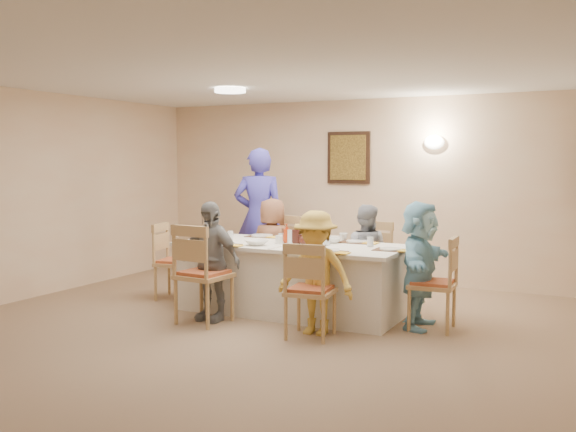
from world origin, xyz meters
The scene contains 44 objects.
ground centered at (0.00, 0.00, 0.00)m, with size 7.00×7.00×0.00m, color #8C7151.
room_walls centered at (0.00, 0.00, 1.51)m, with size 7.00×7.00×7.00m.
wall_picture centered at (-0.30, 3.46, 1.70)m, with size 0.62×0.05×0.72m.
wall_sconce centered at (0.90, 3.44, 1.90)m, with size 0.26×0.09×0.18m, color white.
ceiling_light centered at (-1.00, 1.50, 2.47)m, with size 0.36×0.36×0.05m, color white.
dining_table centered at (-0.10, 1.29, 0.38)m, with size 2.48×1.05×0.76m, color silver.
chair_back_left centered at (-0.70, 2.09, 0.49)m, with size 0.47×0.47×0.98m, color tan, non-canonical shape.
chair_back_right centered at (0.50, 2.09, 0.48)m, with size 0.46×0.46×0.96m, color tan, non-canonical shape.
chair_front_left centered at (-0.70, 0.49, 0.52)m, with size 0.49×0.49×1.03m, color tan, non-canonical shape.
chair_front_right centered at (0.50, 0.49, 0.46)m, with size 0.44×0.44×0.92m, color tan, non-canonical shape.
chair_left_end centered at (-1.65, 1.29, 0.46)m, with size 0.44×0.44×0.92m, color tan, non-canonical shape.
chair_right_end centered at (1.45, 1.29, 0.47)m, with size 0.45×0.45×0.93m, color tan, non-canonical shape.
diner_back_left centered at (-0.70, 1.97, 0.60)m, with size 0.59×0.39×1.20m, color brown.
diner_back_right centered at (0.50, 1.97, 0.58)m, with size 0.60×0.49×1.16m, color #9397A3.
diner_front_left centered at (-0.70, 0.61, 0.62)m, with size 0.75×0.37×1.24m, color gray.
diner_front_right centered at (0.50, 0.61, 0.59)m, with size 0.77×0.45×1.19m, color gold.
diner_right_end centered at (1.32, 1.29, 0.63)m, with size 0.42×1.19×1.27m, color #99DFF9.
caregiver centered at (-1.15, 2.44, 0.91)m, with size 0.78×0.66×1.82m, color #4440BB.
placemat_fl centered at (-0.70, 0.87, 0.76)m, with size 0.33×0.25×0.01m, color #472B19.
plate_fl centered at (-0.70, 0.87, 0.77)m, with size 0.24×0.24×0.02m, color white.
napkin_fl centered at (-0.52, 0.82, 0.77)m, with size 0.13×0.13×0.01m, color yellow.
placemat_fr centered at (0.50, 0.87, 0.76)m, with size 0.37×0.27×0.01m, color #472B19.
plate_fr centered at (0.50, 0.87, 0.77)m, with size 0.26×0.26×0.02m, color white.
napkin_fr centered at (0.68, 0.82, 0.77)m, with size 0.14×0.14×0.01m, color yellow.
placemat_bl centered at (-0.70, 1.71, 0.76)m, with size 0.35×0.26×0.01m, color #472B19.
plate_bl centered at (-0.70, 1.71, 0.77)m, with size 0.26×0.26×0.02m, color white.
napkin_bl centered at (-0.52, 1.66, 0.77)m, with size 0.13×0.13×0.01m, color yellow.
placemat_br centered at (0.50, 1.71, 0.76)m, with size 0.38×0.28×0.01m, color #472B19.
plate_br centered at (0.50, 1.71, 0.77)m, with size 0.24×0.24×0.01m, color white.
napkin_br centered at (0.68, 1.66, 0.77)m, with size 0.15×0.15×0.01m, color yellow.
placemat_le centered at (-1.20, 1.29, 0.76)m, with size 0.34×0.25×0.01m, color #472B19.
plate_le centered at (-1.20, 1.29, 0.77)m, with size 0.24×0.24×0.01m, color white.
napkin_le centered at (-1.02, 1.24, 0.77)m, with size 0.15×0.15×0.01m, color yellow.
placemat_re centered at (1.02, 1.29, 0.76)m, with size 0.33×0.25×0.01m, color #472B19.
plate_re centered at (1.02, 1.29, 0.77)m, with size 0.22×0.22×0.01m, color white.
napkin_re centered at (1.20, 1.24, 0.77)m, with size 0.15×0.15×0.01m, color yellow.
teacup_a centered at (-0.88, 0.95, 0.81)m, with size 0.12×0.12×0.09m, color white.
teacup_b centered at (0.31, 1.78, 0.80)m, with size 0.11×0.11×0.09m, color white.
bowl_a centered at (-0.38, 1.00, 0.79)m, with size 0.29×0.29×0.05m, color white.
bowl_b centered at (0.27, 1.55, 0.79)m, with size 0.21×0.21×0.06m, color white.
condiment_ketchup centered at (-0.19, 1.35, 0.86)m, with size 0.10×0.10×0.21m, color red.
condiment_brown centered at (-0.05, 1.34, 0.87)m, with size 0.12×0.12×0.22m, color #3A160F.
condiment_malt centered at (0.05, 1.28, 0.83)m, with size 0.13×0.13×0.14m, color #3A160F.
drinking_glass centered at (-0.25, 1.34, 0.82)m, with size 0.06×0.06×0.09m, color silver.
Camera 1 is at (2.98, -4.90, 1.67)m, focal length 40.00 mm.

